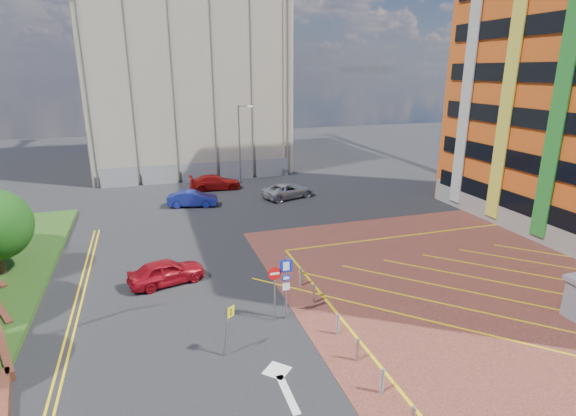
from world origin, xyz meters
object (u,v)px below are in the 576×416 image
sign_cluster (282,282)px  car_blue_back (193,199)px  car_silver_back (288,191)px  car_red_left (167,272)px  warning_sign (228,325)px  car_red_back (215,182)px  lamp_back (240,141)px

sign_cluster → car_blue_back: 20.18m
car_silver_back → sign_cluster: bearing=144.3°
sign_cluster → car_blue_back: sign_cluster is taller
sign_cluster → car_red_left: size_ratio=0.78×
warning_sign → car_silver_back: warning_sign is taller
warning_sign → car_red_left: size_ratio=0.55×
sign_cluster → car_silver_back: sign_cluster is taller
car_blue_back → car_silver_back: size_ratio=0.86×
car_red_back → car_silver_back: (5.95, -5.08, -0.04)m
car_red_left → car_silver_back: size_ratio=0.84×
warning_sign → car_blue_back: bearing=87.6°
sign_cluster → car_red_back: bearing=88.2°
sign_cluster → car_red_left: 7.55m
car_blue_back → car_red_back: car_red_back is taller
car_red_left → car_red_back: (5.76, 19.70, 0.02)m
car_red_left → sign_cluster: bearing=-152.1°
warning_sign → car_red_left: bearing=105.4°
sign_cluster → car_blue_back: (-2.00, 20.04, -1.26)m
lamp_back → car_blue_back: lamp_back is taller
sign_cluster → car_red_back: (0.78, 25.24, -1.23)m
lamp_back → warning_sign: bearing=-103.0°
car_silver_back → warning_sign: bearing=139.3°
sign_cluster → warning_sign: 3.56m
car_blue_back → car_red_back: bearing=-15.3°
sign_cluster → car_silver_back: (6.73, 20.16, -1.27)m
sign_cluster → warning_sign: (-2.91, -1.99, -0.52)m
lamp_back → warning_sign: size_ratio=3.56×
warning_sign → car_blue_back: warning_sign is taller
warning_sign → car_red_back: size_ratio=0.45×
lamp_back → car_silver_back: size_ratio=1.63×
lamp_back → warning_sign: 29.91m
lamp_back → sign_cluster: 27.38m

